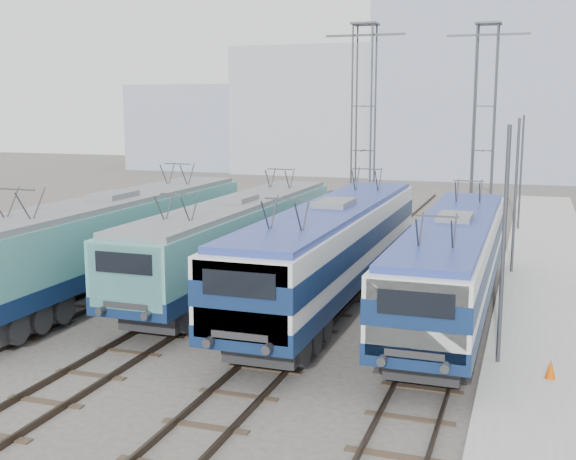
% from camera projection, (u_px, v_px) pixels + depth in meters
% --- Properties ---
extents(ground, '(160.00, 160.00, 0.00)m').
position_uv_depth(ground, '(194.00, 361.00, 21.48)').
color(ground, '#514C47').
extents(platform, '(4.00, 70.00, 0.30)m').
position_uv_depth(platform, '(552.00, 315.00, 25.68)').
color(platform, '#9E9E99').
rests_on(platform, ground).
extents(locomotive_far_left, '(2.99, 18.87, 3.55)m').
position_uv_depth(locomotive_far_left, '(111.00, 235.00, 29.12)').
color(locomotive_far_left, '#0F2249').
rests_on(locomotive_far_left, ground).
extents(locomotive_center_left, '(2.80, 17.70, 3.33)m').
position_uv_depth(locomotive_center_left, '(236.00, 235.00, 29.84)').
color(locomotive_center_left, '#0F2249').
rests_on(locomotive_center_left, ground).
extents(locomotive_center_right, '(2.94, 18.62, 3.50)m').
position_uv_depth(locomotive_center_right, '(332.00, 244.00, 27.16)').
color(locomotive_center_right, '#0F2249').
rests_on(locomotive_center_right, ground).
extents(locomotive_far_right, '(2.74, 17.33, 3.26)m').
position_uv_depth(locomotive_far_right, '(453.00, 257.00, 25.45)').
color(locomotive_far_right, '#0F2249').
rests_on(locomotive_far_right, ground).
extents(catenary_tower_west, '(4.50, 1.20, 12.00)m').
position_uv_depth(catenary_tower_west, '(363.00, 121.00, 40.88)').
color(catenary_tower_west, '#3F4247').
rests_on(catenary_tower_west, ground).
extents(catenary_tower_east, '(4.50, 1.20, 12.00)m').
position_uv_depth(catenary_tower_east, '(484.00, 122.00, 40.69)').
color(catenary_tower_east, '#3F4247').
rests_on(catenary_tower_east, ground).
extents(mast_front, '(0.12, 0.12, 7.00)m').
position_uv_depth(mast_front, '(503.00, 252.00, 20.02)').
color(mast_front, '#3F4247').
rests_on(mast_front, ground).
extents(mast_mid, '(0.12, 0.12, 7.00)m').
position_uv_depth(mast_mid, '(515.00, 200.00, 31.22)').
color(mast_mid, '#3F4247').
rests_on(mast_mid, ground).
extents(mast_rear, '(0.12, 0.12, 7.00)m').
position_uv_depth(mast_rear, '(521.00, 175.00, 42.42)').
color(mast_rear, '#3F4247').
rests_on(mast_rear, ground).
extents(safety_cone, '(0.28, 0.28, 0.53)m').
position_uv_depth(safety_cone, '(551.00, 369.00, 19.24)').
color(safety_cone, '#CF4B04').
rests_on(safety_cone, platform).
extents(building_west, '(18.00, 12.00, 14.00)m').
position_uv_depth(building_west, '(322.00, 111.00, 82.59)').
color(building_west, '#9BA4AD').
rests_on(building_west, ground).
extents(building_center, '(22.00, 14.00, 18.00)m').
position_uv_depth(building_center, '(485.00, 92.00, 76.54)').
color(building_center, '#8D96AE').
rests_on(building_center, ground).
extents(building_far_west, '(14.00, 10.00, 10.00)m').
position_uv_depth(building_far_west, '(196.00, 127.00, 88.01)').
color(building_far_west, '#8D96AE').
rests_on(building_far_west, ground).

